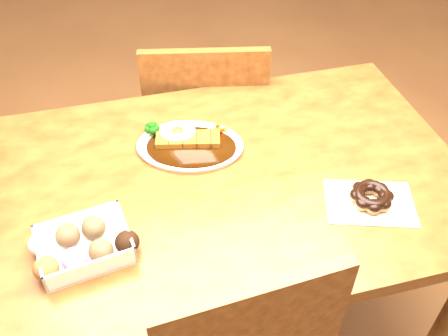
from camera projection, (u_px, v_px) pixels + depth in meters
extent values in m
plane|color=brown|center=(228.00, 326.00, 1.77)|extent=(6.00, 6.00, 0.00)
cube|color=#4A230E|center=(229.00, 180.00, 1.28)|extent=(1.20, 0.80, 0.04)
cylinder|color=#4A230E|center=(447.00, 325.00, 1.39)|extent=(0.06, 0.06, 0.71)
cylinder|color=#4A230E|center=(47.00, 220.00, 1.67)|extent=(0.06, 0.06, 0.71)
cylinder|color=#4A230E|center=(344.00, 165.00, 1.87)|extent=(0.06, 0.06, 0.71)
cube|color=#4A230E|center=(206.00, 127.00, 1.92)|extent=(0.50, 0.50, 0.04)
cylinder|color=#4A230E|center=(245.00, 142.00, 2.20)|extent=(0.04, 0.04, 0.41)
cylinder|color=#4A230E|center=(168.00, 144.00, 2.19)|extent=(0.04, 0.04, 0.41)
cylinder|color=#4A230E|center=(252.00, 198.00, 1.95)|extent=(0.04, 0.04, 0.41)
cylinder|color=#4A230E|center=(165.00, 201.00, 1.94)|extent=(0.04, 0.04, 0.41)
cube|color=#4A230E|center=(206.00, 105.00, 1.62)|extent=(0.40, 0.11, 0.40)
ellipsoid|color=white|center=(190.00, 146.00, 1.34)|extent=(0.33, 0.27, 0.01)
ellipsoid|color=black|center=(191.00, 147.00, 1.32)|extent=(0.28, 0.23, 0.01)
cube|color=#6B380C|center=(188.00, 140.00, 1.33)|extent=(0.18, 0.10, 0.02)
ellipsoid|color=white|center=(177.00, 131.00, 1.33)|extent=(0.12, 0.11, 0.01)
ellipsoid|color=#FFB214|center=(177.00, 131.00, 1.33)|extent=(0.03, 0.03, 0.02)
cube|color=white|center=(85.00, 244.00, 1.07)|extent=(0.21, 0.18, 0.05)
ellipsoid|color=brown|center=(46.00, 268.00, 1.02)|extent=(0.05, 0.05, 0.05)
ellipsoid|color=pink|center=(74.00, 259.00, 1.03)|extent=(0.05, 0.05, 0.05)
ellipsoid|color=black|center=(101.00, 250.00, 1.05)|extent=(0.05, 0.05, 0.05)
ellipsoid|color=black|center=(127.00, 242.00, 1.07)|extent=(0.05, 0.05, 0.05)
ellipsoid|color=beige|center=(41.00, 244.00, 1.06)|extent=(0.05, 0.05, 0.05)
ellipsoid|color=black|center=(68.00, 236.00, 1.08)|extent=(0.05, 0.05, 0.05)
ellipsoid|color=black|center=(94.00, 228.00, 1.10)|extent=(0.05, 0.05, 0.05)
cube|color=silver|center=(370.00, 202.00, 1.19)|extent=(0.24, 0.20, 0.00)
torus|color=olive|center=(371.00, 197.00, 1.18)|extent=(0.13, 0.13, 0.03)
torus|color=black|center=(372.00, 195.00, 1.17)|extent=(0.11, 0.11, 0.02)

